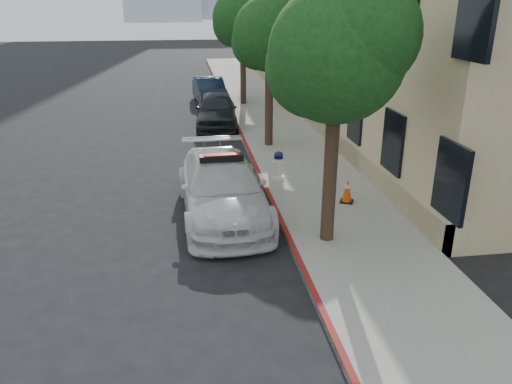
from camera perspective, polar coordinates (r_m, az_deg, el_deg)
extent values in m
plane|color=black|center=(13.07, -6.75, -2.80)|extent=(120.00, 120.00, 0.00)
cube|color=gray|center=(22.88, 1.51, 8.06)|extent=(3.20, 50.00, 0.15)
cube|color=maroon|center=(22.68, -2.36, 7.93)|extent=(0.12, 50.00, 0.15)
cube|color=tan|center=(28.54, 11.69, 20.26)|extent=(8.00, 36.00, 10.00)
cylinder|color=black|center=(10.99, 8.49, 2.46)|extent=(0.30, 0.30, 3.30)
sphere|color=#113813|center=(10.47, 9.24, 15.26)|extent=(2.80, 2.80, 2.80)
sphere|color=#113813|center=(10.28, 12.11, 17.21)|extent=(2.24, 2.24, 2.24)
sphere|color=#113813|center=(10.69, 6.82, 13.88)|extent=(2.10, 2.10, 2.10)
cylinder|color=black|center=(18.56, 1.50, 10.22)|extent=(0.30, 0.30, 3.19)
sphere|color=#113813|center=(18.25, 1.57, 17.62)|extent=(2.60, 2.60, 2.60)
sphere|color=#113813|center=(18.01, 3.08, 18.82)|extent=(2.08, 2.08, 2.08)
sphere|color=#113813|center=(18.51, 0.29, 16.74)|extent=(1.95, 1.95, 1.95)
cylinder|color=black|center=(26.36, -1.49, 13.75)|extent=(0.30, 0.30, 3.41)
sphere|color=#113813|center=(26.15, -1.55, 19.20)|extent=(3.00, 3.00, 3.00)
sphere|color=#113813|center=(25.89, -0.54, 20.07)|extent=(2.40, 2.40, 2.40)
sphere|color=#113813|center=(26.42, -2.42, 18.56)|extent=(2.25, 2.25, 2.25)
imported|color=silver|center=(12.83, -3.89, 0.47)|extent=(2.31, 5.28, 1.51)
cube|color=black|center=(12.56, -3.98, 3.95)|extent=(1.11, 0.32, 0.14)
cube|color=#A50A07|center=(12.55, -3.99, 4.21)|extent=(0.91, 0.25, 0.06)
imported|color=black|center=(22.16, -4.54, 9.32)|extent=(2.02, 4.44, 1.48)
imported|color=#161F37|center=(27.31, -5.32, 11.45)|extent=(1.80, 4.26, 1.37)
cylinder|color=white|center=(15.19, 2.55, 1.64)|extent=(0.34, 0.34, 0.11)
cylinder|color=white|center=(15.08, 2.57, 2.88)|extent=(0.25, 0.25, 0.58)
ellipsoid|color=#121650|center=(14.96, 2.60, 4.29)|extent=(0.28, 0.28, 0.19)
cylinder|color=white|center=(15.04, 2.58, 3.36)|extent=(0.37, 0.23, 0.11)
cylinder|color=white|center=(15.04, 2.58, 3.36)|extent=(0.17, 0.22, 0.11)
cube|color=black|center=(13.73, 10.31, -1.05)|extent=(0.45, 0.45, 0.03)
cone|color=#E04A0B|center=(13.61, 10.40, 0.23)|extent=(0.27, 0.27, 0.63)
cylinder|color=white|center=(13.57, 10.43, 0.65)|extent=(0.14, 0.14, 0.10)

